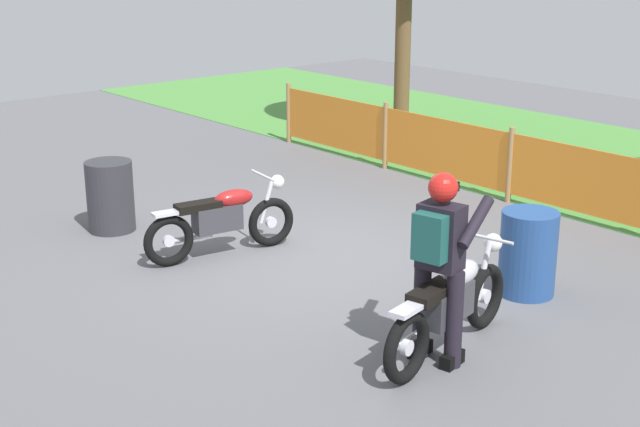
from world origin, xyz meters
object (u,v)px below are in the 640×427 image
at_px(oil_drum, 110,196).
at_px(motorcycle_trailing, 450,305).
at_px(rider_trailing, 440,258).
at_px(spare_drum, 528,253).
at_px(motorcycle_lead, 222,220).

bearing_deg(oil_drum, motorcycle_trailing, 7.09).
relative_size(motorcycle_trailing, rider_trailing, 1.16).
height_order(rider_trailing, spare_drum, rider_trailing).
bearing_deg(oil_drum, spare_drum, 25.94).
height_order(motorcycle_lead, rider_trailing, rider_trailing).
relative_size(oil_drum, spare_drum, 1.00).
bearing_deg(rider_trailing, oil_drum, 82.92).
bearing_deg(motorcycle_trailing, rider_trailing, -179.49).
relative_size(rider_trailing, oil_drum, 1.92).
distance_m(motorcycle_trailing, spare_drum, 1.67).
distance_m(oil_drum, spare_drum, 5.14).
distance_m(motorcycle_lead, motorcycle_trailing, 3.35).
relative_size(motorcycle_lead, motorcycle_trailing, 0.95).
bearing_deg(motorcycle_trailing, spare_drum, 1.54).
bearing_deg(spare_drum, oil_drum, -154.06).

